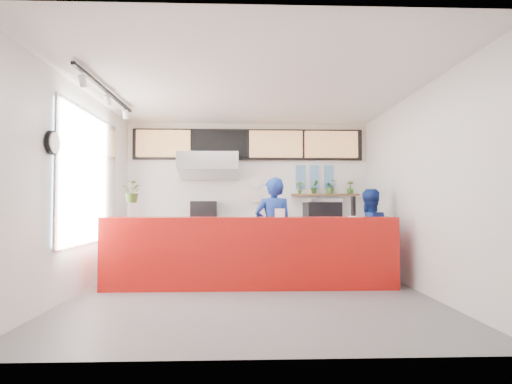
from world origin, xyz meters
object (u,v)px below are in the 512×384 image
(panini_oven, at_px, (204,213))
(espresso_machine, at_px, (322,213))
(staff_center, at_px, (274,229))
(staff_right, at_px, (369,235))
(service_counter, at_px, (250,252))
(pepper_mill, at_px, (353,206))

(panini_oven, xyz_separation_m, espresso_machine, (2.39, 0.00, -0.01))
(espresso_machine, bearing_deg, staff_center, -135.50)
(staff_center, bearing_deg, staff_right, 178.79)
(staff_center, bearing_deg, service_counter, 50.20)
(service_counter, relative_size, espresso_machine, 6.54)
(staff_center, distance_m, pepper_mill, 1.38)
(panini_oven, xyz_separation_m, staff_center, (1.30, -1.30, -0.26))
(service_counter, xyz_separation_m, espresso_machine, (1.50, 1.80, 0.57))
(service_counter, distance_m, staff_right, 2.10)
(espresso_machine, relative_size, pepper_mill, 2.24)
(service_counter, height_order, staff_center, staff_center)
(pepper_mill, bearing_deg, panini_oven, 144.19)
(panini_oven, relative_size, staff_right, 0.33)
(panini_oven, relative_size, pepper_mill, 1.68)
(service_counter, height_order, panini_oven, panini_oven)
(panini_oven, bearing_deg, pepper_mill, -38.35)
(staff_right, xyz_separation_m, pepper_mill, (-0.41, -0.50, 0.49))
(staff_right, height_order, pepper_mill, staff_right)
(service_counter, height_order, espresso_machine, espresso_machine)
(pepper_mill, bearing_deg, service_counter, 179.32)
(staff_center, relative_size, pepper_mill, 5.72)
(espresso_machine, distance_m, staff_center, 1.72)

